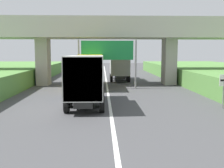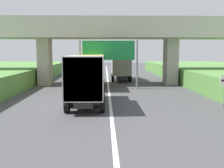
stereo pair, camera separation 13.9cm
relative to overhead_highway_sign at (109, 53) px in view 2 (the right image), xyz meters
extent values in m
cube|color=white|center=(0.00, -3.78, -3.57)|extent=(0.20, 99.08, 0.01)
cube|color=#ADA89E|center=(0.00, 3.61, 2.18)|extent=(40.00, 4.80, 1.10)
cube|color=#ADA89E|center=(0.00, 1.39, 3.28)|extent=(40.00, 0.36, 1.10)
cube|color=#ADA89E|center=(0.00, 5.83, 3.28)|extent=(40.00, 0.36, 1.10)
cube|color=#9F9A91|center=(-7.12, 3.61, -0.97)|extent=(1.30, 2.20, 5.21)
cube|color=#9F9A91|center=(7.12, 3.61, -0.97)|extent=(1.30, 2.20, 5.21)
cylinder|color=slate|center=(-2.85, 0.00, -1.12)|extent=(0.18, 0.18, 4.91)
cylinder|color=slate|center=(2.85, 0.00, -1.12)|extent=(0.18, 0.18, 4.91)
cube|color=#167238|center=(0.00, 0.00, 0.28)|extent=(5.20, 0.12, 1.90)
cube|color=white|center=(0.00, -0.01, 0.28)|extent=(4.89, 0.01, 1.67)
cylinder|color=slate|center=(7.40, -9.93, -2.48)|extent=(0.08, 0.08, 2.20)
cube|color=black|center=(1.69, 8.53, -2.92)|extent=(1.10, 7.30, 0.36)
cube|color=#236B38|center=(1.69, 11.13, -1.69)|extent=(2.10, 2.10, 2.10)
cube|color=#2D3842|center=(1.69, 12.15, -1.39)|extent=(1.89, 0.06, 0.90)
cube|color=#B7B7B2|center=(1.69, 7.48, -1.44)|extent=(2.30, 5.20, 2.60)
cube|color=gray|center=(1.69, 4.90, -1.44)|extent=(2.21, 0.04, 2.50)
cylinder|color=black|center=(0.72, 11.13, -3.10)|extent=(0.30, 0.96, 0.96)
cylinder|color=black|center=(2.66, 11.13, -3.10)|extent=(0.30, 0.96, 0.96)
cylinder|color=black|center=(0.62, 6.05, -3.10)|extent=(0.30, 0.96, 0.96)
cylinder|color=black|center=(2.76, 6.05, -3.10)|extent=(0.30, 0.96, 0.96)
cylinder|color=black|center=(0.62, 7.74, -3.10)|extent=(0.30, 0.96, 0.96)
cylinder|color=black|center=(2.76, 7.74, -3.10)|extent=(0.30, 0.96, 0.96)
cube|color=black|center=(-1.65, 0.79, -2.92)|extent=(1.10, 7.30, 0.36)
cube|color=gold|center=(-1.65, 3.39, -1.69)|extent=(2.10, 2.10, 2.10)
cube|color=#2D3842|center=(-1.65, 4.41, -1.39)|extent=(1.89, 0.06, 0.90)
cube|color=gold|center=(-1.65, -0.26, -1.44)|extent=(2.30, 5.20, 2.60)
cube|color=#A88D16|center=(-1.65, -2.84, -1.44)|extent=(2.21, 0.04, 2.50)
cylinder|color=black|center=(-2.62, 3.39, -3.10)|extent=(0.30, 0.96, 0.96)
cylinder|color=black|center=(-0.68, 3.39, -3.10)|extent=(0.30, 0.96, 0.96)
cylinder|color=black|center=(-2.72, -1.69, -3.10)|extent=(0.30, 0.96, 0.96)
cylinder|color=black|center=(-0.58, -1.69, -3.10)|extent=(0.30, 0.96, 0.96)
cylinder|color=black|center=(-2.72, 0.00, -3.10)|extent=(0.30, 0.96, 0.96)
cylinder|color=black|center=(-0.58, 0.00, -3.10)|extent=(0.30, 0.96, 0.96)
cube|color=black|center=(-1.61, -8.43, -2.92)|extent=(1.10, 7.30, 0.36)
cube|color=#233D9E|center=(-1.61, -5.83, -1.69)|extent=(2.10, 2.10, 2.10)
cube|color=#2D3842|center=(-1.61, -4.81, -1.39)|extent=(1.89, 0.06, 0.90)
cube|color=#B7B7B2|center=(-1.61, -9.48, -1.44)|extent=(2.30, 5.20, 2.60)
cube|color=gray|center=(-1.61, -12.06, -1.44)|extent=(2.21, 0.04, 2.50)
cylinder|color=black|center=(-2.58, -5.83, -3.10)|extent=(0.30, 0.96, 0.96)
cylinder|color=black|center=(-0.64, -5.83, -3.10)|extent=(0.30, 0.96, 0.96)
cylinder|color=black|center=(-2.68, -10.91, -3.10)|extent=(0.30, 0.96, 0.96)
cylinder|color=black|center=(-0.54, -10.91, -3.10)|extent=(0.30, 0.96, 0.96)
cylinder|color=black|center=(-2.68, -9.22, -3.10)|extent=(0.30, 0.96, 0.96)
cylinder|color=black|center=(-0.54, -9.22, -3.10)|extent=(0.30, 0.96, 0.96)
camera|label=1|loc=(-0.51, -27.17, 0.08)|focal=43.51mm
camera|label=2|loc=(-0.37, -27.17, 0.08)|focal=43.51mm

